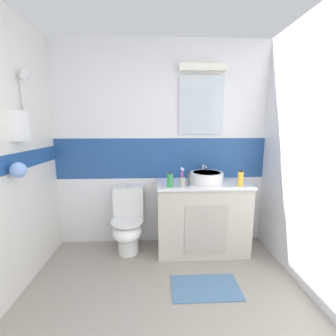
{
  "coord_description": "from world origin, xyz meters",
  "views": [
    {
      "loc": [
        -0.05,
        -0.4,
        1.5
      ],
      "look_at": [
        0.06,
        1.91,
        1.07
      ],
      "focal_mm": 24.23,
      "sensor_mm": 36.0,
      "label": 1
    }
  ],
  "objects_px": {
    "soap_dispenser": "(170,180)",
    "mouthwash_bottle": "(240,178)",
    "toothpaste_tube_upright": "(189,180)",
    "toothbrush_cup": "(182,181)",
    "sink_basin": "(206,177)",
    "toilet": "(128,223)"
  },
  "relations": [
    {
      "from": "soap_dispenser",
      "to": "mouthwash_bottle",
      "type": "xyz_separation_m",
      "value": [
        0.77,
        -0.01,
        0.01
      ]
    },
    {
      "from": "soap_dispenser",
      "to": "toothpaste_tube_upright",
      "type": "relative_size",
      "value": 1.13
    },
    {
      "from": "soap_dispenser",
      "to": "toothbrush_cup",
      "type": "bearing_deg",
      "value": 0.02
    },
    {
      "from": "sink_basin",
      "to": "toilet",
      "type": "distance_m",
      "value": 1.08
    },
    {
      "from": "sink_basin",
      "to": "soap_dispenser",
      "type": "relative_size",
      "value": 2.39
    },
    {
      "from": "soap_dispenser",
      "to": "mouthwash_bottle",
      "type": "distance_m",
      "value": 0.77
    },
    {
      "from": "sink_basin",
      "to": "toothbrush_cup",
      "type": "xyz_separation_m",
      "value": [
        -0.31,
        -0.19,
        -0.0
      ]
    },
    {
      "from": "sink_basin",
      "to": "toilet",
      "type": "xyz_separation_m",
      "value": [
        -0.93,
        -0.01,
        -0.55
      ]
    },
    {
      "from": "toothpaste_tube_upright",
      "to": "mouthwash_bottle",
      "type": "bearing_deg",
      "value": -2.12
    },
    {
      "from": "sink_basin",
      "to": "toothpaste_tube_upright",
      "type": "bearing_deg",
      "value": -142.76
    },
    {
      "from": "sink_basin",
      "to": "toilet",
      "type": "height_order",
      "value": "sink_basin"
    },
    {
      "from": "sink_basin",
      "to": "toothbrush_cup",
      "type": "relative_size",
      "value": 1.99
    },
    {
      "from": "sink_basin",
      "to": "toothpaste_tube_upright",
      "type": "height_order",
      "value": "sink_basin"
    },
    {
      "from": "toothbrush_cup",
      "to": "toothpaste_tube_upright",
      "type": "relative_size",
      "value": 1.37
    },
    {
      "from": "toothbrush_cup",
      "to": "mouthwash_bottle",
      "type": "xyz_separation_m",
      "value": [
        0.64,
        -0.01,
        0.03
      ]
    },
    {
      "from": "toilet",
      "to": "sink_basin",
      "type": "bearing_deg",
      "value": 0.54
    },
    {
      "from": "toothbrush_cup",
      "to": "toothpaste_tube_upright",
      "type": "bearing_deg",
      "value": 9.61
    },
    {
      "from": "sink_basin",
      "to": "toothpaste_tube_upright",
      "type": "xyz_separation_m",
      "value": [
        -0.23,
        -0.17,
        0.01
      ]
    },
    {
      "from": "toothbrush_cup",
      "to": "toothpaste_tube_upright",
      "type": "height_order",
      "value": "toothbrush_cup"
    },
    {
      "from": "soap_dispenser",
      "to": "mouthwash_bottle",
      "type": "relative_size",
      "value": 1.01
    },
    {
      "from": "mouthwash_bottle",
      "to": "toilet",
      "type": "bearing_deg",
      "value": 171.57
    },
    {
      "from": "toilet",
      "to": "toothbrush_cup",
      "type": "relative_size",
      "value": 3.59
    }
  ]
}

